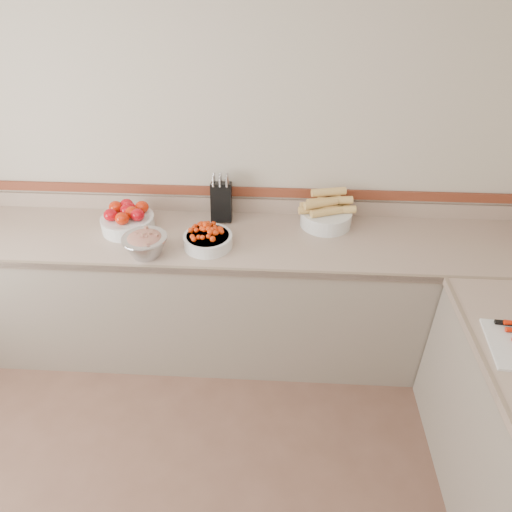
# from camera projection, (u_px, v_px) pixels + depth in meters

# --- Properties ---
(back_wall) EXTENTS (4.00, 0.00, 4.00)m
(back_wall) POSITION_uv_depth(u_px,v_px,m) (205.00, 153.00, 2.78)
(back_wall) COLOR beige
(back_wall) RESTS_ON ground_plane
(counter_back) EXTENTS (4.00, 0.65, 1.08)m
(counter_back) POSITION_uv_depth(u_px,v_px,m) (206.00, 294.00, 3.00)
(counter_back) COLOR tan
(counter_back) RESTS_ON ground_plane
(knife_block) EXTENTS (0.13, 0.16, 0.31)m
(knife_block) POSITION_uv_depth(u_px,v_px,m) (221.00, 201.00, 2.85)
(knife_block) COLOR black
(knife_block) RESTS_ON counter_back
(tomato_bowl) EXTENTS (0.32, 0.32, 0.16)m
(tomato_bowl) POSITION_uv_depth(u_px,v_px,m) (128.00, 219.00, 2.78)
(tomato_bowl) COLOR silver
(tomato_bowl) RESTS_ON counter_back
(cherry_tomato_bowl) EXTENTS (0.29, 0.29, 0.16)m
(cherry_tomato_bowl) POSITION_uv_depth(u_px,v_px,m) (208.00, 238.00, 2.63)
(cherry_tomato_bowl) COLOR silver
(cherry_tomato_bowl) RESTS_ON counter_back
(corn_bowl) EXTENTS (0.35, 0.32, 0.23)m
(corn_bowl) POSITION_uv_depth(u_px,v_px,m) (326.00, 213.00, 2.82)
(corn_bowl) COLOR silver
(corn_bowl) RESTS_ON counter_back
(rhubarb_bowl) EXTENTS (0.26, 0.26, 0.15)m
(rhubarb_bowl) POSITION_uv_depth(u_px,v_px,m) (145.00, 244.00, 2.54)
(rhubarb_bowl) COLOR #B2B2BA
(rhubarb_bowl) RESTS_ON counter_back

